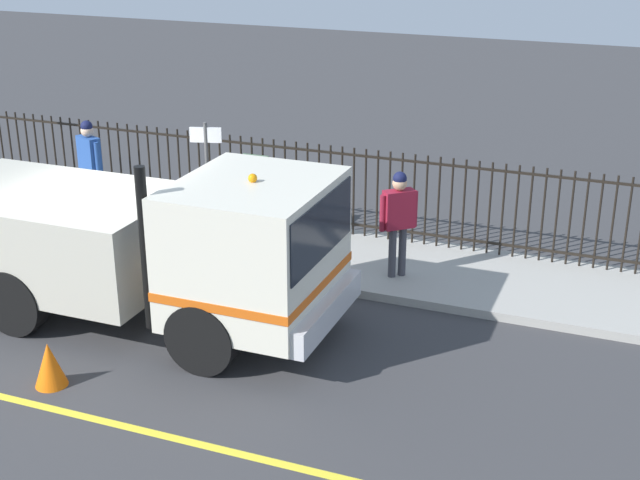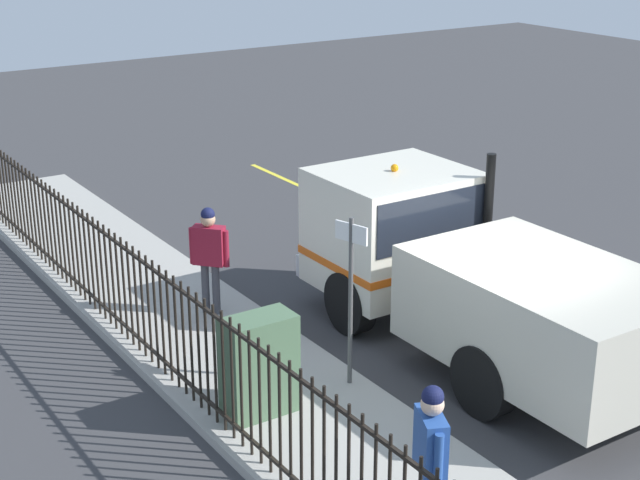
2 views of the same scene
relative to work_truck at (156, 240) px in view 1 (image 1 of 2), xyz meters
name	(u,v)px [view 1 (image 1 of 2)]	position (x,y,z in m)	size (l,w,h in m)	color
ground_plane	(116,303)	(0.32, 0.97, -1.26)	(54.88, 54.88, 0.00)	#38383A
sidewalk_slab	(202,238)	(3.00, 0.97, -1.20)	(2.41, 24.94, 0.13)	#A3A099
work_truck	(156,240)	(0.00, 0.00, 0.00)	(2.28, 6.12, 2.65)	silver
worker_standing	(399,213)	(2.53, -2.73, -0.09)	(0.48, 0.50, 1.70)	maroon
pedestrian_distant	(89,157)	(3.32, 3.42, -0.06)	(0.40, 0.59, 1.75)	#264C99
iron_fence	(226,176)	(3.98, 0.97, -0.34)	(0.04, 21.24, 1.57)	black
utility_cabinet	(246,197)	(3.42, 0.29, -0.49)	(0.90, 0.49, 1.29)	#4C6B4C
traffic_cone	(50,364)	(-1.99, 0.38, -0.97)	(0.41, 0.41, 0.58)	orange
street_sign	(208,176)	(2.05, 0.27, 0.30)	(0.17, 0.49, 2.29)	#4C4C4C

